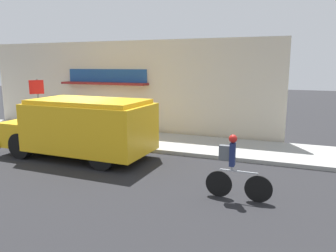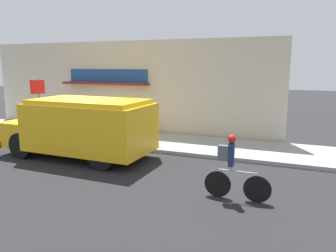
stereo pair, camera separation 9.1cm
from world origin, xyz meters
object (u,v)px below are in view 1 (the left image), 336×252
at_px(cyclist, 234,168).
at_px(school_bus, 82,127).
at_px(stop_sign_post, 38,98).
at_px(trash_bin, 136,126).

bearing_deg(cyclist, school_bus, 162.85).
height_order(cyclist, stop_sign_post, stop_sign_post).
height_order(school_bus, cyclist, school_bus).
bearing_deg(stop_sign_post, school_bus, -27.51).
relative_size(school_bus, stop_sign_post, 2.19).
distance_m(school_bus, trash_bin, 3.51).
bearing_deg(school_bus, cyclist, -15.85).
relative_size(stop_sign_post, trash_bin, 3.16).
bearing_deg(trash_bin, school_bus, -95.72).
height_order(school_bus, stop_sign_post, stop_sign_post).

